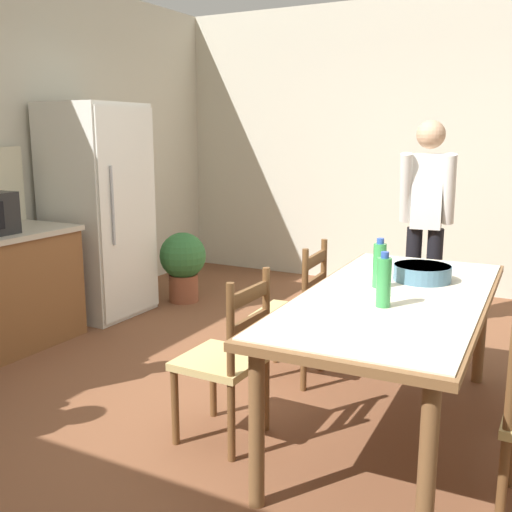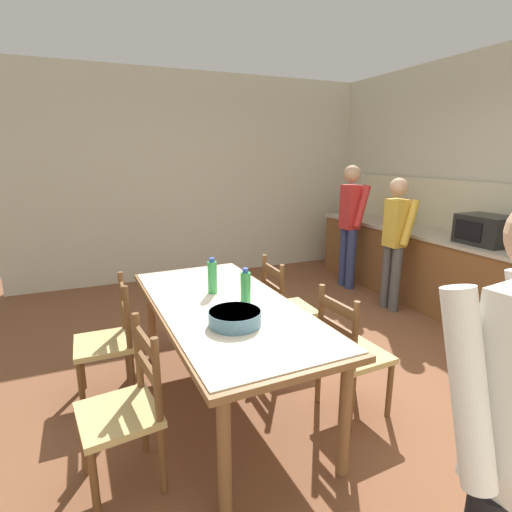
{
  "view_description": "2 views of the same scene",
  "coord_description": "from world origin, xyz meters",
  "views": [
    {
      "loc": [
        -2.93,
        -1.47,
        1.6
      ],
      "look_at": [
        -0.14,
        0.02,
        0.94
      ],
      "focal_mm": 42.0,
      "sensor_mm": 36.0,
      "label": 1
    },
    {
      "loc": [
        2.54,
        -1.52,
        1.78
      ],
      "look_at": [
        -0.44,
        -0.24,
        0.95
      ],
      "focal_mm": 28.0,
      "sensor_mm": 36.0,
      "label": 2
    }
  ],
  "objects": [
    {
      "name": "wall_left",
      "position": [
        -3.26,
        0.0,
        1.45
      ],
      "size": [
        0.12,
        5.2,
        2.9
      ],
      "primitive_type": "cube",
      "color": "beige",
      "rests_on": "ground"
    },
    {
      "name": "counter_splashback",
      "position": [
        -1.1,
        2.54,
        1.18
      ],
      "size": [
        3.21,
        0.03,
        0.6
      ],
      "primitive_type": "cube",
      "color": "beige",
      "rests_on": "kitchen_counter"
    },
    {
      "name": "person_at_sink",
      "position": [
        -1.82,
        1.71,
        0.93
      ],
      "size": [
        0.41,
        0.29,
        1.65
      ],
      "rotation": [
        0.0,
        0.0,
        1.57
      ],
      "color": "navy",
      "rests_on": "ground"
    },
    {
      "name": "person_by_table",
      "position": [
        1.91,
        -0.43,
        0.95
      ],
      "size": [
        0.32,
        0.45,
        1.69
      ],
      "rotation": [
        0.0,
        0.0,
        3.28
      ],
      "color": "black",
      "rests_on": "ground"
    },
    {
      "name": "paper_bag",
      "position": [
        -1.53,
        2.2,
        1.06
      ],
      "size": [
        0.24,
        0.16,
        0.36
      ],
      "primitive_type": "cube",
      "color": "tan",
      "rests_on": "kitchen_counter"
    },
    {
      "name": "chair_side_far_right",
      "position": [
        0.49,
        0.07,
        0.44
      ],
      "size": [
        0.44,
        0.43,
        0.91
      ],
      "rotation": [
        0.0,
        0.0,
        3.2
      ],
      "color": "brown",
      "rests_on": "ground"
    },
    {
      "name": "serving_bowl",
      "position": [
        0.42,
        -0.75,
        0.82
      ],
      "size": [
        0.32,
        0.32,
        0.09
      ],
      "color": "slate",
      "rests_on": "dining_table"
    },
    {
      "name": "kitchen_counter",
      "position": [
        -1.1,
        2.23,
        0.44
      ],
      "size": [
        3.25,
        0.66,
        0.88
      ],
      "color": "brown",
      "rests_on": "ground"
    },
    {
      "name": "bottle_off_centre",
      "position": [
        0.16,
        -0.58,
        0.9
      ],
      "size": [
        0.07,
        0.07,
        0.27
      ],
      "color": "green",
      "rests_on": "dining_table"
    },
    {
      "name": "person_at_counter",
      "position": [
        -0.94,
        1.69,
        0.86
      ],
      "size": [
        0.38,
        0.27,
        1.53
      ],
      "rotation": [
        0.0,
        0.0,
        1.57
      ],
      "color": "#4C4C4C",
      "rests_on": "ground"
    },
    {
      "name": "ground_plane",
      "position": [
        0.0,
        0.0,
        0.0
      ],
      "size": [
        8.32,
        8.32,
        0.0
      ],
      "primitive_type": "plane",
      "color": "brown"
    },
    {
      "name": "dining_table",
      "position": [
        0.06,
        -0.7,
        0.69
      ],
      "size": [
        2.05,
        0.98,
        0.77
      ],
      "rotation": [
        0.0,
        0.0,
        0.03
      ],
      "color": "brown",
      "rests_on": "ground"
    },
    {
      "name": "bottle_near_centre",
      "position": [
        -0.19,
        -0.7,
        0.9
      ],
      "size": [
        0.07,
        0.07,
        0.27
      ],
      "color": "green",
      "rests_on": "dining_table"
    },
    {
      "name": "microwave",
      "position": [
        -0.22,
        2.21,
        1.03
      ],
      "size": [
        0.5,
        0.39,
        0.3
      ],
      "color": "black",
      "rests_on": "kitchen_counter"
    },
    {
      "name": "chair_side_far_left",
      "position": [
        -0.42,
        0.04,
        0.44
      ],
      "size": [
        0.43,
        0.41,
        0.91
      ],
      "rotation": [
        0.0,
        0.0,
        3.13
      ],
      "color": "brown",
      "rests_on": "ground"
    },
    {
      "name": "chair_side_near_right",
      "position": [
        0.54,
        -1.43,
        0.44
      ],
      "size": [
        0.47,
        0.45,
        0.91
      ],
      "rotation": [
        0.0,
        0.0,
        0.13
      ],
      "color": "brown",
      "rests_on": "ground"
    },
    {
      "name": "chair_side_near_left",
      "position": [
        -0.37,
        -1.46,
        0.44
      ],
      "size": [
        0.42,
        0.4,
        0.91
      ],
      "rotation": [
        0.0,
        0.0,
        -0.0
      ],
      "color": "brown",
      "rests_on": "ground"
    }
  ]
}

